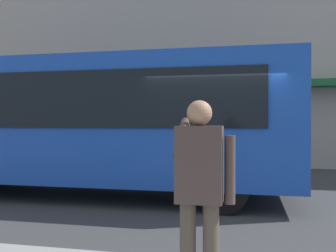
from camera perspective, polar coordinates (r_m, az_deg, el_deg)
The scene contains 4 objects.
ground_plane at distance 7.79m, azimuth 7.57°, elevation -11.73°, with size 60.00×60.00×0.00m, color #38383A.
building_facade_far at distance 15.03m, azimuth 9.84°, elevation 17.32°, with size 28.00×1.55×12.00m.
red_bus at distance 8.60m, azimuth -11.74°, elevation 0.73°, with size 9.05×2.54×3.08m.
pedestrian_photographer at distance 3.26m, azimuth 4.90°, elevation -8.60°, with size 0.53×0.52×1.70m.
Camera 1 is at (-0.61, 7.58, 1.66)m, focal length 39.86 mm.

